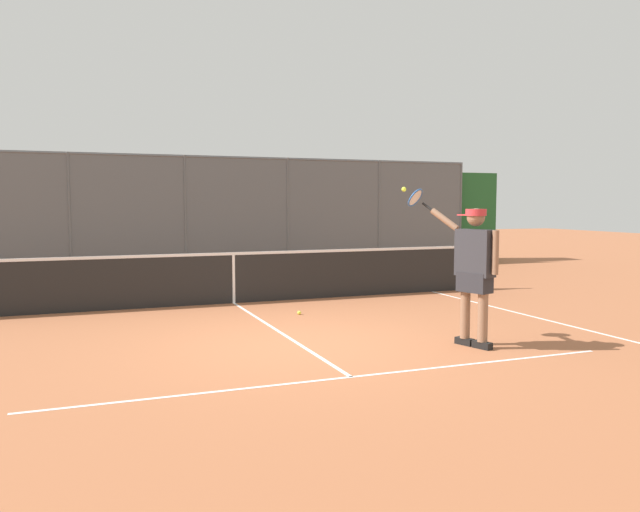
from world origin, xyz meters
The scene contains 6 objects.
ground_plane centered at (0.00, 0.00, 0.00)m, with size 60.00×60.00×0.00m, color #A8603D.
court_line_markings centered at (0.00, 2.01, 0.00)m, with size 8.65×9.92×0.01m.
fence_backdrop centered at (0.00, -9.87, 1.42)m, with size 20.24×1.37×3.15m.
tennis_net centered at (0.00, -3.77, 0.49)m, with size 11.12×0.09×1.07m.
tennis_player centered at (-2.08, 0.90, 1.08)m, with size 0.78×1.34×2.11m.
tennis_ball_mid_court centered at (-0.74, -2.16, 0.03)m, with size 0.07×0.07×0.07m, color #D6E042.
Camera 1 is at (2.73, 7.81, 1.88)m, focal length 35.48 mm.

